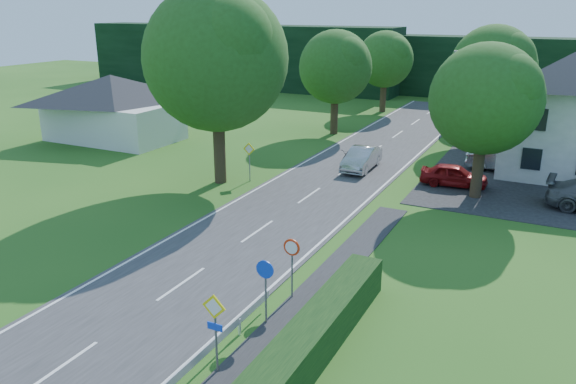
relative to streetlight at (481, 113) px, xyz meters
The scene contains 24 objects.
road 13.59m from the streetlight, 128.88° to the right, with size 7.00×80.00×0.04m, color #313133.
parking_pad 6.65m from the streetlight, 37.30° to the left, with size 14.00×16.00×0.04m, color black.
line_edge_left 15.73m from the streetlight, 138.52° to the right, with size 0.12×80.00×0.01m, color white.
line_edge_right 11.95m from the streetlight, 115.70° to the right, with size 0.12×80.00×0.01m, color white.
line_centre 13.58m from the streetlight, 128.88° to the right, with size 0.12×80.00×0.01m, color white, non-canonical shape.
tree_main 15.35m from the streetlight, 156.89° to the right, with size 9.40×9.40×11.64m, color #254E17, non-canonical shape.
tree_left_far 16.45m from the streetlight, 142.56° to the left, with size 7.00×7.00×8.58m, color #254E17, non-canonical shape.
tree_right_far 12.05m from the streetlight, 95.06° to the left, with size 7.40×7.40×9.09m, color #254E17, non-canonical shape.
tree_left_back 25.34m from the streetlight, 119.73° to the left, with size 6.60×6.60×8.07m, color #254E17, non-canonical shape.
tree_right_back 20.12m from the streetlight, 95.89° to the left, with size 6.20×6.20×7.56m, color #254E17, non-canonical shape.
tree_right_mid 2.05m from the streetlight, 77.66° to the right, with size 7.00×7.00×8.58m, color #254E17, non-canonical shape.
treeline_left 48.22m from the streetlight, 138.42° to the left, with size 44.00×6.00×8.00m, color black.
treeline_right 36.01m from the streetlight, 90.10° to the left, with size 30.00×5.00×7.00m, color black.
bungalow_left 28.12m from the streetlight, behind, with size 11.00×6.50×5.20m.
streetlight is the anchor object (origin of this frame).
sign_priority_right 22.50m from the streetlight, 99.70° to the right, with size 0.78×0.09×2.59m.
sign_roundabout 19.59m from the streetlight, 101.19° to the right, with size 0.64×0.08×2.37m.
sign_speed_limit 17.64m from the streetlight, 102.46° to the right, with size 0.64×0.11×2.37m.
sign_priority_left 13.80m from the streetlight, 158.22° to the right, with size 0.78×0.09×2.44m.
moving_car 8.13m from the streetlight, behind, with size 1.55×4.45×1.47m, color #A6A5A9.
motorcycle 9.45m from the streetlight, behind, with size 0.70×2.01×1.06m, color black.
parked_car_red 3.94m from the streetlight, 155.62° to the right, with size 1.57×3.91×1.33m, color maroon.
parked_car_silver_a 5.76m from the streetlight, 74.43° to the left, with size 1.66×4.75×1.57m, color silver.
parasol 7.97m from the streetlight, 42.47° to the left, with size 2.22×2.26×2.04m, color red.
Camera 1 is at (12.47, -3.68, 10.30)m, focal length 35.00 mm.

